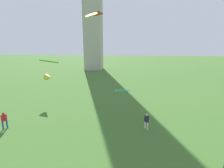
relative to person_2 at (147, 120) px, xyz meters
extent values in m
cylinder|color=silver|center=(0.11, -0.14, -0.54)|extent=(0.15, 0.15, 0.80)
cylinder|color=silver|center=(-0.11, 0.14, -0.54)|extent=(0.15, 0.15, 0.80)
cube|color=#1E2333|center=(0.00, 0.00, 0.17)|extent=(0.46, 0.49, 0.63)
sphere|color=#D8AD84|center=(0.00, 0.00, 0.60)|extent=(0.23, 0.23, 0.23)
cylinder|color=#235693|center=(-14.41, -1.16, -0.50)|extent=(0.16, 0.16, 0.87)
cylinder|color=#235693|center=(-14.61, -1.51, -0.50)|extent=(0.16, 0.16, 0.87)
cube|color=red|center=(-14.51, -1.34, 0.28)|extent=(0.47, 0.55, 0.69)
sphere|color=brown|center=(-14.51, -1.34, 0.76)|extent=(0.26, 0.26, 0.26)
cube|color=#C9D50B|center=(-5.03, -1.87, 9.93)|extent=(1.20, 1.46, 0.64)
cube|color=red|center=(-5.29, 1.90, 10.59)|extent=(1.37, 1.24, 0.35)
cube|color=green|center=(-8.48, -2.74, 6.22)|extent=(1.57, 1.93, 0.52)
cone|color=gold|center=(-13.28, 6.72, 2.89)|extent=(1.66, 1.56, 1.04)
cube|color=#2BE7D1|center=(-2.52, 1.13, 2.78)|extent=(1.66, 1.54, 0.64)
camera|label=1|loc=(-1.96, -16.55, 7.79)|focal=27.79mm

